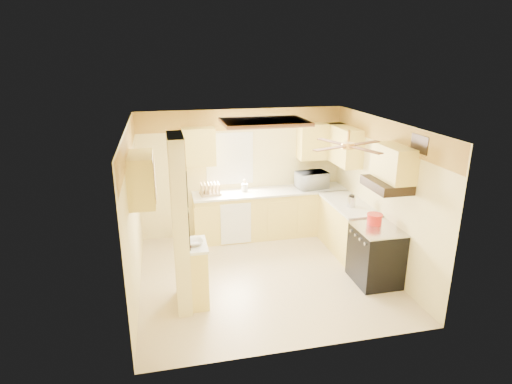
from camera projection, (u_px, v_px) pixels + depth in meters
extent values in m
plane|color=#D0B990|center=(265.00, 275.00, 7.06)|extent=(4.00, 4.00, 0.00)
plane|color=white|center=(266.00, 124.00, 6.29)|extent=(4.00, 4.00, 0.00)
plane|color=#EDDA90|center=(242.00, 173.00, 8.44)|extent=(4.00, 0.00, 4.00)
plane|color=#EDDA90|center=(305.00, 259.00, 4.91)|extent=(4.00, 0.00, 4.00)
plane|color=#EDDA90|center=(133.00, 214.00, 6.26)|extent=(0.00, 3.80, 3.80)
plane|color=#EDDA90|center=(382.00, 195.00, 7.09)|extent=(0.00, 3.80, 3.80)
cube|color=#F6C448|center=(242.00, 120.00, 8.10)|extent=(4.00, 0.02, 0.40)
cube|color=#EDDA90|center=(180.00, 225.00, 5.89)|extent=(0.20, 0.70, 2.50)
cube|color=#E2CA6F|center=(198.00, 275.00, 6.18)|extent=(0.25, 0.55, 0.90)
cube|color=white|center=(197.00, 245.00, 6.03)|extent=(0.28, 0.58, 0.04)
cube|color=#E2CA6F|center=(270.00, 214.00, 8.51)|extent=(3.00, 0.60, 0.90)
cube|color=#E2CA6F|center=(347.00, 228.00, 7.84)|extent=(0.60, 1.40, 0.90)
cube|color=white|center=(271.00, 192.00, 8.36)|extent=(3.04, 0.64, 0.04)
cube|color=white|center=(348.00, 204.00, 7.69)|extent=(0.64, 1.44, 0.04)
cube|color=white|center=(236.00, 224.00, 8.07)|extent=(0.58, 0.02, 0.80)
cube|color=white|center=(230.00, 159.00, 8.28)|extent=(0.92, 0.02, 1.02)
cube|color=white|center=(230.00, 159.00, 8.29)|extent=(0.80, 0.02, 0.90)
cube|color=#E2CA6F|center=(199.00, 147.00, 7.91)|extent=(0.60, 0.35, 0.70)
cube|color=#E2CA6F|center=(321.00, 141.00, 8.41)|extent=(0.90, 0.35, 0.70)
cube|color=#E2CA6F|center=(344.00, 145.00, 8.03)|extent=(0.35, 1.00, 0.70)
cube|color=#E2CA6F|center=(141.00, 179.00, 5.88)|extent=(0.35, 0.75, 0.70)
cube|color=#E2CA6F|center=(394.00, 163.00, 6.33)|extent=(0.35, 0.76, 0.52)
cube|color=black|center=(376.00, 256.00, 6.76)|extent=(0.65, 0.76, 0.90)
cube|color=silver|center=(378.00, 229.00, 6.62)|extent=(0.66, 0.77, 0.02)
cylinder|color=silver|center=(365.00, 244.00, 6.35)|extent=(0.03, 0.05, 0.05)
cylinder|color=silver|center=(360.00, 239.00, 6.51)|extent=(0.03, 0.05, 0.05)
cylinder|color=silver|center=(356.00, 235.00, 6.66)|extent=(0.03, 0.05, 0.05)
cylinder|color=silver|center=(351.00, 231.00, 6.82)|extent=(0.03, 0.05, 0.05)
cube|color=black|center=(387.00, 185.00, 6.41)|extent=(0.50, 0.76, 0.14)
cube|color=black|center=(186.00, 183.00, 5.72)|extent=(0.02, 0.42, 0.57)
cube|color=white|center=(186.00, 183.00, 5.72)|extent=(0.01, 0.37, 0.52)
cube|color=black|center=(188.00, 227.00, 5.92)|extent=(0.02, 0.42, 0.57)
cube|color=yellow|center=(188.00, 227.00, 5.93)|extent=(0.01, 0.37, 0.52)
cube|color=brown|center=(264.00, 122.00, 6.79)|extent=(1.35, 0.95, 0.06)
cube|color=white|center=(264.00, 123.00, 6.79)|extent=(1.15, 0.75, 0.02)
cylinder|color=gold|center=(349.00, 136.00, 5.87)|extent=(0.04, 0.04, 0.16)
cylinder|color=gold|center=(348.00, 146.00, 5.92)|extent=(0.18, 0.18, 0.08)
cube|color=brown|center=(364.00, 143.00, 6.08)|extent=(0.55, 0.28, 0.01)
cube|color=brown|center=(332.00, 142.00, 6.17)|extent=(0.28, 0.55, 0.01)
cube|color=brown|center=(331.00, 148.00, 5.75)|extent=(0.55, 0.28, 0.01)
cube|color=brown|center=(365.00, 150.00, 5.66)|extent=(0.28, 0.55, 0.01)
cube|color=black|center=(420.00, 144.00, 5.93)|extent=(0.02, 0.40, 0.25)
imported|color=white|center=(312.00, 180.00, 8.47)|extent=(0.64, 0.48, 0.33)
imported|color=white|center=(195.00, 242.00, 6.00)|extent=(0.28, 0.28, 0.06)
cylinder|color=red|center=(374.00, 219.00, 6.77)|extent=(0.23, 0.23, 0.15)
cylinder|color=red|center=(375.00, 215.00, 6.75)|extent=(0.25, 0.25, 0.02)
cylinder|color=silver|center=(351.00, 202.00, 7.45)|extent=(0.14, 0.14, 0.19)
cylinder|color=black|center=(352.00, 196.00, 7.42)|extent=(0.09, 0.09, 0.03)
cube|color=tan|center=(210.00, 193.00, 8.12)|extent=(0.41, 0.32, 0.04)
cube|color=tan|center=(202.00, 190.00, 8.06)|extent=(0.02, 0.26, 0.22)
cube|color=tan|center=(205.00, 189.00, 8.07)|extent=(0.02, 0.26, 0.22)
cube|color=tan|center=(209.00, 189.00, 8.09)|extent=(0.02, 0.26, 0.22)
cube|color=tan|center=(212.00, 189.00, 8.10)|extent=(0.02, 0.26, 0.22)
cube|color=tan|center=(215.00, 189.00, 8.11)|extent=(0.02, 0.26, 0.22)
cube|color=tan|center=(219.00, 188.00, 8.13)|extent=(0.02, 0.26, 0.22)
cylinder|color=white|center=(205.00, 189.00, 8.07)|extent=(0.01, 0.22, 0.22)
cylinder|color=white|center=(212.00, 189.00, 8.10)|extent=(0.01, 0.22, 0.22)
cylinder|color=white|center=(245.00, 188.00, 8.28)|extent=(0.12, 0.12, 0.15)
cylinder|color=tan|center=(246.00, 185.00, 8.27)|extent=(0.01, 0.01, 0.24)
cylinder|color=tan|center=(244.00, 185.00, 8.29)|extent=(0.01, 0.01, 0.24)
cylinder|color=tan|center=(244.00, 186.00, 8.26)|extent=(0.01, 0.01, 0.24)
cylinder|color=tan|center=(245.00, 186.00, 8.25)|extent=(0.01, 0.01, 0.24)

